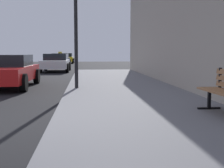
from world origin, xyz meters
TOP-DOWN VIEW (x-y plane):
  - sidewalk at (4.00, 0.00)m, footprint 4.00×32.00m
  - street_lamp at (2.33, 4.83)m, footprint 0.36×0.36m
  - car_red at (-0.35, 6.59)m, footprint 1.92×4.47m
  - car_white at (0.53, 16.50)m, footprint 2.01×4.36m
  - car_black at (0.16, 25.01)m, footprint 1.96×4.09m
  - car_yellow at (0.28, 32.39)m, footprint 1.93×4.07m

SIDE VIEW (x-z plane):
  - sidewalk at x=4.00m, z-range 0.00..0.15m
  - car_yellow at x=0.28m, z-range 0.01..1.28m
  - car_black at x=0.16m, z-range -0.07..1.36m
  - car_red at x=-0.35m, z-range 0.01..1.28m
  - car_white at x=0.53m, z-range 0.01..1.28m
  - street_lamp at x=2.33m, z-range 0.92..4.92m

